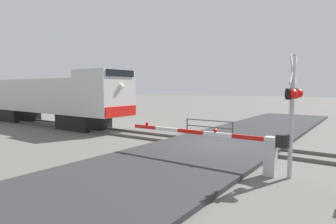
{
  "coord_description": "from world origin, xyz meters",
  "views": [
    {
      "loc": [
        -12.72,
        -5.93,
        2.88
      ],
      "look_at": [
        -0.97,
        2.36,
        1.64
      ],
      "focal_mm": 30.57,
      "sensor_mm": 36.0,
      "label": 1
    }
  ],
  "objects_px": {
    "crossing_signal": "(293,102)",
    "guard_railing": "(209,125)",
    "locomotive": "(48,97)",
    "crossing_gate": "(246,146)"
  },
  "relations": [
    {
      "from": "locomotive",
      "to": "crossing_gate",
      "type": "bearing_deg",
      "value": -101.2
    },
    {
      "from": "guard_railing",
      "to": "crossing_gate",
      "type": "bearing_deg",
      "value": -143.17
    },
    {
      "from": "locomotive",
      "to": "crossing_signal",
      "type": "xyz_separation_m",
      "value": [
        -3.22,
        -18.37,
        0.31
      ]
    },
    {
      "from": "crossing_gate",
      "to": "locomotive",
      "type": "bearing_deg",
      "value": 78.8
    },
    {
      "from": "crossing_gate",
      "to": "guard_railing",
      "type": "height_order",
      "value": "crossing_gate"
    },
    {
      "from": "crossing_signal",
      "to": "crossing_gate",
      "type": "bearing_deg",
      "value": 95.51
    },
    {
      "from": "locomotive",
      "to": "crossing_gate",
      "type": "height_order",
      "value": "locomotive"
    },
    {
      "from": "crossing_signal",
      "to": "guard_railing",
      "type": "distance_m",
      "value": 8.38
    },
    {
      "from": "locomotive",
      "to": "guard_railing",
      "type": "distance_m",
      "value": 12.88
    },
    {
      "from": "crossing_signal",
      "to": "guard_railing",
      "type": "height_order",
      "value": "crossing_signal"
    }
  ]
}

